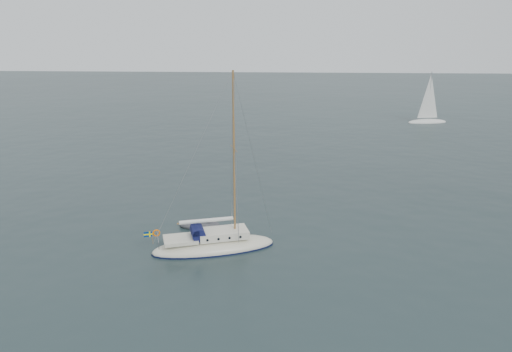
{
  "coord_description": "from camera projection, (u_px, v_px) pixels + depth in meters",
  "views": [
    {
      "loc": [
        3.03,
        -31.05,
        13.82
      ],
      "look_at": [
        0.95,
        0.0,
        4.82
      ],
      "focal_mm": 35.0,
      "sensor_mm": 36.0,
      "label": 1
    }
  ],
  "objects": [
    {
      "name": "ground",
      "position": [
        242.0,
        244.0,
        33.79
      ],
      "size": [
        300.0,
        300.0,
        0.0
      ],
      "primitive_type": "plane",
      "color": "black",
      "rests_on": "ground"
    },
    {
      "name": "distant_yacht_c",
      "position": [
        429.0,
        100.0,
        78.02
      ],
      "size": [
        6.35,
        3.39,
        8.42
      ],
      "rotation": [
        0.0,
        0.0,
        0.22
      ],
      "color": "silver",
      "rests_on": "ground"
    },
    {
      "name": "dinghy",
      "position": [
        199.0,
        225.0,
        36.67
      ],
      "size": [
        3.04,
        1.37,
        0.44
      ],
      "rotation": [
        0.0,
        0.0,
        -0.03
      ],
      "color": "#47474C",
      "rests_on": "ground"
    },
    {
      "name": "sailboat",
      "position": [
        214.0,
        236.0,
        32.73
      ],
      "size": [
        8.53,
        2.56,
        12.15
      ],
      "rotation": [
        0.0,
        0.0,
        0.31
      ],
      "color": "beige",
      "rests_on": "ground"
    }
  ]
}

